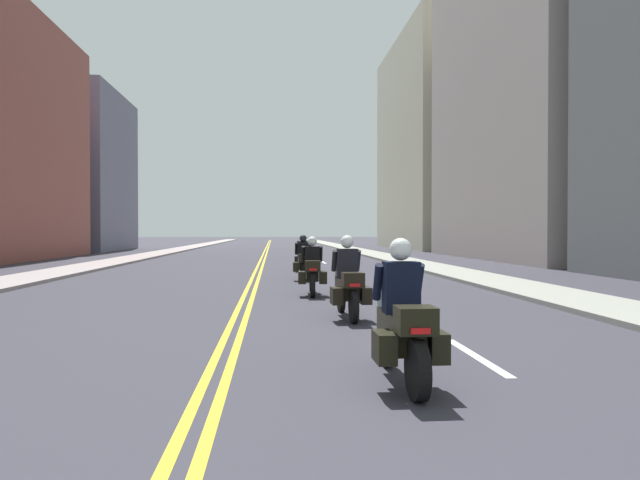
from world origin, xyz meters
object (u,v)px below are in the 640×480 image
motorcycle_0 (403,326)px  motorcycle_1 (348,285)px  motorcycle_4 (304,256)px  motorcycle_3 (303,262)px  motorcycle_2 (312,271)px

motorcycle_0 → motorcycle_1: (0.02, 4.87, 0.02)m
motorcycle_0 → motorcycle_4: bearing=90.0°
motorcycle_0 → motorcycle_3: (-0.40, 13.94, -0.01)m
motorcycle_4 → motorcycle_1: bearing=-85.8°
motorcycle_1 → motorcycle_3: motorcycle_1 is taller
motorcycle_1 → motorcycle_4: motorcycle_1 is taller
motorcycle_2 → motorcycle_3: (0.01, 4.81, -0.01)m
motorcycle_1 → motorcycle_0: bearing=-92.3°
motorcycle_1 → motorcycle_4: size_ratio=1.02×
motorcycle_2 → motorcycle_0: bearing=-84.9°
motorcycle_3 → motorcycle_0: bearing=-88.5°
motorcycle_2 → motorcycle_3: size_ratio=1.00×
motorcycle_0 → motorcycle_4: (-0.16, 18.28, -0.01)m
motorcycle_0 → motorcycle_4: motorcycle_0 is taller
motorcycle_2 → motorcycle_4: size_ratio=1.05×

